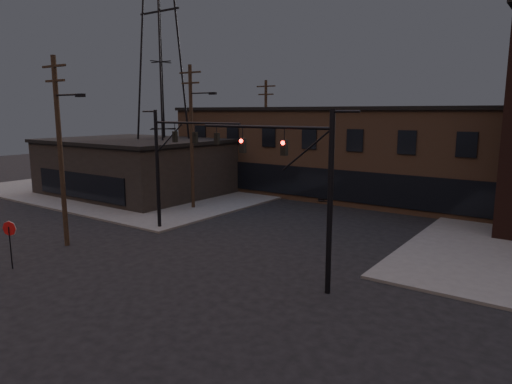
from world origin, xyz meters
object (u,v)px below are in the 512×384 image
traffic_signal_far (171,156)px  car_crossing (335,192)px  traffic_signal_near (307,180)px  stop_sign (10,234)px

traffic_signal_far → car_crossing: bearing=76.1°
traffic_signal_near → traffic_signal_far: (-12.07, 3.50, 0.08)m
traffic_signal_far → stop_sign: (-1.28, -9.99, -3.17)m
traffic_signal_near → car_crossing: size_ratio=1.81×
traffic_signal_near → traffic_signal_far: 12.57m
traffic_signal_far → car_crossing: 17.20m
traffic_signal_near → stop_sign: (-13.36, -6.49, -3.09)m
stop_sign → car_crossing: bearing=78.5°
traffic_signal_near → stop_sign: traffic_signal_near is taller
stop_sign → traffic_signal_near: bearing=25.9°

